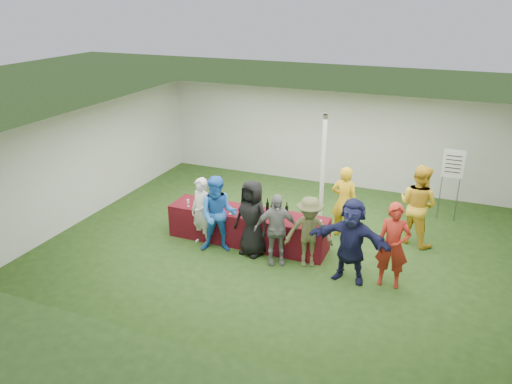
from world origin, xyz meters
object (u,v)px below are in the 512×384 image
at_px(wine_list_sign, 453,169).
at_px(customer_6, 393,246).
at_px(customer_2, 252,218).
at_px(staff_back, 418,205).
at_px(customer_0, 201,212).
at_px(customer_5, 351,240).
at_px(customer_3, 276,229).
at_px(serving_table, 248,227).
at_px(customer_1, 218,215).
at_px(customer_4, 309,232).
at_px(staff_pourer, 344,202).
at_px(dump_bucket, 312,223).

height_order(wine_list_sign, customer_6, wine_list_sign).
bearing_deg(wine_list_sign, customer_2, -137.80).
distance_m(staff_back, customer_0, 4.75).
bearing_deg(customer_0, staff_back, 43.14).
height_order(wine_list_sign, customer_5, wine_list_sign).
height_order(customer_3, customer_5, customer_5).
bearing_deg(serving_table, customer_1, -126.68).
bearing_deg(customer_2, customer_0, -165.45).
bearing_deg(customer_5, customer_1, -178.15).
height_order(customer_0, customer_4, customer_0).
bearing_deg(customer_0, customer_3, 14.57).
bearing_deg(staff_pourer, customer_4, 84.47).
xyz_separation_m(serving_table, staff_back, (3.46, 1.41, 0.54)).
relative_size(dump_bucket, customer_0, 0.15).
bearing_deg(dump_bucket, customer_2, -170.17).
height_order(staff_back, customer_0, staff_back).
xyz_separation_m(serving_table, customer_4, (1.55, -0.46, 0.38)).
xyz_separation_m(wine_list_sign, customer_5, (-1.62, -3.67, -0.46)).
relative_size(serving_table, dump_bucket, 15.57).
xyz_separation_m(staff_pourer, staff_back, (1.56, 0.28, 0.07)).
bearing_deg(customer_0, customer_6, 18.14).
distance_m(serving_table, staff_back, 3.77).
bearing_deg(staff_pourer, staff_back, -163.08).
relative_size(staff_pourer, customer_5, 0.99).
bearing_deg(wine_list_sign, customer_0, -145.54).
height_order(staff_back, customer_6, staff_back).
distance_m(dump_bucket, customer_5, 1.02).
xyz_separation_m(staff_back, customer_0, (-4.38, -1.84, -0.14)).
distance_m(dump_bucket, wine_list_sign, 4.11).
relative_size(customer_1, customer_2, 1.02).
xyz_separation_m(staff_back, customer_3, (-2.57, -2.02, -0.15)).
bearing_deg(staff_back, customer_5, 90.80).
distance_m(serving_table, dump_bucket, 1.62).
bearing_deg(customer_0, serving_table, 45.54).
xyz_separation_m(dump_bucket, customer_6, (1.67, -0.37, 0.00)).
bearing_deg(wine_list_sign, customer_4, -126.10).
bearing_deg(serving_table, customer_6, -10.39).
distance_m(wine_list_sign, customer_3, 4.83).
distance_m(wine_list_sign, customer_0, 6.06).
distance_m(customer_3, customer_5, 1.56).
bearing_deg(staff_pourer, customer_2, 51.09).
distance_m(serving_table, customer_0, 1.09).
bearing_deg(customer_4, serving_table, 145.17).
relative_size(staff_pourer, customer_6, 1.00).
relative_size(customer_0, customer_5, 0.91).
bearing_deg(customer_4, customer_6, -22.35).
relative_size(customer_0, customer_1, 0.91).
bearing_deg(serving_table, customer_0, -154.74).
distance_m(customer_0, customer_3, 1.82).
bearing_deg(customer_1, staff_pourer, 17.74).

